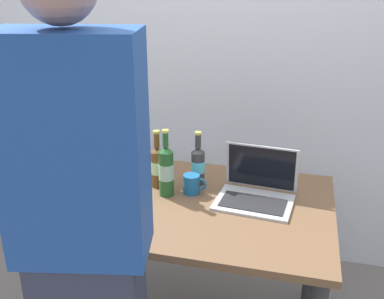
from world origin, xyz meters
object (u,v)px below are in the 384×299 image
(beer_bottle_amber, at_px, (197,164))
(laptop, at_px, (257,189))
(person_figure, at_px, (86,252))
(coffee_mug, at_px, (192,184))
(beer_bottle_brown, at_px, (166,170))
(beer_bottle_dark, at_px, (157,165))

(beer_bottle_amber, bearing_deg, laptop, -16.71)
(person_figure, bearing_deg, coffee_mug, 80.06)
(laptop, height_order, person_figure, person_figure)
(beer_bottle_brown, distance_m, beer_bottle_dark, 0.10)
(beer_bottle_dark, distance_m, person_figure, 0.81)
(beer_bottle_brown, height_order, person_figure, person_figure)
(beer_bottle_dark, bearing_deg, laptop, -1.79)
(beer_bottle_dark, bearing_deg, beer_bottle_brown, -47.98)
(beer_bottle_brown, bearing_deg, person_figure, -91.99)
(coffee_mug, bearing_deg, laptop, 3.13)
(laptop, distance_m, beer_bottle_dark, 0.48)
(beer_bottle_amber, distance_m, beer_bottle_dark, 0.19)
(person_figure, height_order, coffee_mug, person_figure)
(laptop, relative_size, coffee_mug, 3.25)
(laptop, distance_m, beer_bottle_brown, 0.42)
(beer_bottle_brown, height_order, beer_bottle_dark, beer_bottle_brown)
(beer_bottle_amber, height_order, beer_bottle_brown, beer_bottle_brown)
(laptop, relative_size, beer_bottle_amber, 1.35)
(beer_bottle_brown, xyz_separation_m, beer_bottle_dark, (-0.07, 0.08, -0.02))
(beer_bottle_brown, bearing_deg, laptop, 8.54)
(beer_bottle_dark, height_order, coffee_mug, beer_bottle_dark)
(person_figure, xyz_separation_m, coffee_mug, (0.14, 0.77, -0.12))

